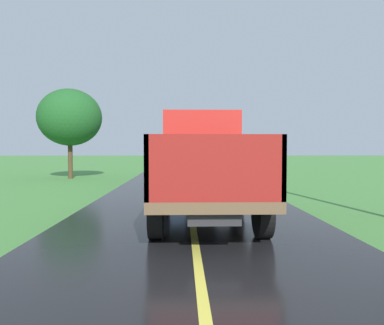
{
  "coord_description": "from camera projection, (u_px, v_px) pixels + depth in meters",
  "views": [
    {
      "loc": [
        -0.23,
        1.59,
        1.85
      ],
      "look_at": [
        0.07,
        13.42,
        1.4
      ],
      "focal_mm": 34.48,
      "sensor_mm": 36.0,
      "label": 1
    }
  ],
  "objects": [
    {
      "name": "banana_truck_near",
      "position": [
        203.0,
        163.0,
        9.72
      ],
      "size": [
        2.38,
        5.82,
        2.8
      ],
      "color": "#2D2D30",
      "rests_on": "road_surface"
    },
    {
      "name": "banana_truck_far",
      "position": [
        186.0,
        156.0,
        18.71
      ],
      "size": [
        2.38,
        5.81,
        2.8
      ],
      "color": "#2D2D30",
      "rests_on": "road_surface"
    },
    {
      "name": "roadside_tree_near_left",
      "position": [
        70.0,
        117.0,
        22.55
      ],
      "size": [
        3.86,
        3.86,
        5.5
      ],
      "color": "#4C3823",
      "rests_on": "ground"
    }
  ]
}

